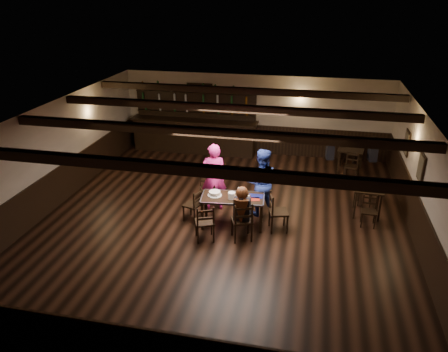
% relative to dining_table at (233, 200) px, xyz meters
% --- Properties ---
extents(ground, '(10.00, 10.00, 0.00)m').
position_rel_dining_table_xyz_m(ground, '(-0.27, 0.17, -0.67)').
color(ground, black).
rests_on(ground, ground).
extents(room_shell, '(9.02, 10.02, 2.71)m').
position_rel_dining_table_xyz_m(room_shell, '(-0.26, 0.20, 1.08)').
color(room_shell, beige).
rests_on(room_shell, ground).
extents(dining_table, '(1.57, 0.90, 0.75)m').
position_rel_dining_table_xyz_m(dining_table, '(0.00, 0.00, 0.00)').
color(dining_table, black).
rests_on(dining_table, ground).
extents(chair_near_left, '(0.54, 0.53, 0.90)m').
position_rel_dining_table_xyz_m(chair_near_left, '(-0.46, -0.87, -0.14)').
color(chair_near_left, black).
rests_on(chair_near_left, ground).
extents(chair_near_right, '(0.58, 0.56, 0.96)m').
position_rel_dining_table_xyz_m(chair_near_right, '(0.36, -0.67, -0.11)').
color(chair_near_right, black).
rests_on(chair_near_right, ground).
extents(chair_end_left, '(0.46, 0.48, 0.83)m').
position_rel_dining_table_xyz_m(chair_end_left, '(-0.95, 0.01, -0.18)').
color(chair_end_left, black).
rests_on(chair_end_left, ground).
extents(chair_end_right, '(0.53, 0.54, 0.96)m').
position_rel_dining_table_xyz_m(chair_end_right, '(1.03, -0.04, -0.11)').
color(chair_end_right, black).
rests_on(chair_end_right, ground).
extents(chair_far_pushed, '(0.44, 0.42, 0.78)m').
position_rel_dining_table_xyz_m(chair_far_pushed, '(-0.94, 1.13, -0.21)').
color(chair_far_pushed, black).
rests_on(chair_far_pushed, ground).
extents(woman_pink, '(0.74, 0.58, 1.79)m').
position_rel_dining_table_xyz_m(woman_pink, '(-0.64, 0.74, 0.23)').
color(woman_pink, '#FF3DA9').
rests_on(woman_pink, ground).
extents(man_blue, '(0.91, 0.74, 1.76)m').
position_rel_dining_table_xyz_m(man_blue, '(0.58, 0.70, 0.21)').
color(man_blue, navy).
rests_on(man_blue, ground).
extents(seated_person, '(0.36, 0.55, 0.89)m').
position_rel_dining_table_xyz_m(seated_person, '(0.33, -0.61, 0.20)').
color(seated_person, black).
rests_on(seated_person, ground).
extents(cake, '(0.34, 0.34, 0.11)m').
position_rel_dining_table_xyz_m(cake, '(-0.44, -0.01, 0.13)').
color(cake, white).
rests_on(cake, dining_table).
extents(plate_stack_a, '(0.17, 0.17, 0.16)m').
position_rel_dining_table_xyz_m(plate_stack_a, '(-0.01, -0.09, 0.17)').
color(plate_stack_a, white).
rests_on(plate_stack_a, dining_table).
extents(plate_stack_b, '(0.17, 0.17, 0.20)m').
position_rel_dining_table_xyz_m(plate_stack_b, '(0.18, 0.10, 0.19)').
color(plate_stack_b, white).
rests_on(plate_stack_b, dining_table).
extents(tea_light, '(0.05, 0.05, 0.06)m').
position_rel_dining_table_xyz_m(tea_light, '(0.03, 0.08, 0.11)').
color(tea_light, '#A5A8AD').
rests_on(tea_light, dining_table).
extents(salt_shaker, '(0.04, 0.04, 0.10)m').
position_rel_dining_table_xyz_m(salt_shaker, '(0.40, -0.06, 0.14)').
color(salt_shaker, silver).
rests_on(salt_shaker, dining_table).
extents(pepper_shaker, '(0.04, 0.04, 0.10)m').
position_rel_dining_table_xyz_m(pepper_shaker, '(0.41, -0.01, 0.14)').
color(pepper_shaker, '#A5A8AD').
rests_on(pepper_shaker, dining_table).
extents(drink_glass, '(0.07, 0.07, 0.11)m').
position_rel_dining_table_xyz_m(drink_glass, '(0.29, 0.15, 0.14)').
color(drink_glass, silver).
rests_on(drink_glass, dining_table).
extents(menu_red, '(0.32, 0.26, 0.00)m').
position_rel_dining_table_xyz_m(menu_red, '(0.51, -0.02, 0.09)').
color(menu_red, maroon).
rests_on(menu_red, dining_table).
extents(menu_blue, '(0.34, 0.24, 0.00)m').
position_rel_dining_table_xyz_m(menu_blue, '(0.54, 0.16, 0.09)').
color(menu_blue, '#0D1045').
rests_on(menu_blue, dining_table).
extents(bar_counter, '(4.43, 0.70, 2.20)m').
position_rel_dining_table_xyz_m(bar_counter, '(-2.31, 4.88, 0.06)').
color(bar_counter, black).
rests_on(bar_counter, ground).
extents(back_table_a, '(0.74, 0.74, 0.75)m').
position_rel_dining_table_xyz_m(back_table_a, '(3.22, 1.22, -0.03)').
color(back_table_a, black).
rests_on(back_table_a, ground).
extents(back_table_b, '(0.87, 0.87, 0.75)m').
position_rel_dining_table_xyz_m(back_table_b, '(2.94, 4.09, -0.02)').
color(back_table_b, black).
rests_on(back_table_b, ground).
extents(bg_patron_left, '(0.27, 0.40, 0.78)m').
position_rel_dining_table_xyz_m(bg_patron_left, '(2.30, 3.86, 0.19)').
color(bg_patron_left, black).
rests_on(bg_patron_left, ground).
extents(bg_patron_right, '(0.28, 0.40, 0.77)m').
position_rel_dining_table_xyz_m(bg_patron_right, '(3.57, 3.96, 0.18)').
color(bg_patron_right, black).
rests_on(bg_patron_right, ground).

